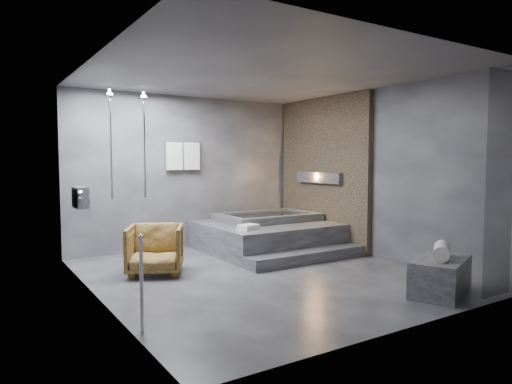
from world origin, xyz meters
TOP-DOWN VIEW (x-y plane):
  - room at (0.40, 0.24)m, footprint 5.00×5.04m
  - tub_deck at (1.05, 1.45)m, footprint 2.20×2.00m
  - tub_step at (1.05, 0.27)m, footprint 2.20×0.36m
  - concrete_bench at (1.31, -1.96)m, footprint 1.10×0.86m
  - driftwood_chair at (-1.27, 0.85)m, footprint 1.02×1.03m
  - rolled_towel at (1.31, -1.96)m, footprint 0.54×0.45m
  - deck_towel at (0.32, 0.91)m, footprint 0.36×0.31m

SIDE VIEW (x-z plane):
  - tub_step at x=1.05m, z-range 0.00..0.18m
  - concrete_bench at x=1.31m, z-range 0.00..0.43m
  - tub_deck at x=1.05m, z-range 0.00..0.50m
  - driftwood_chair at x=-1.27m, z-range 0.00..0.71m
  - rolled_towel at x=1.31m, z-range 0.43..0.62m
  - deck_towel at x=0.32m, z-range 0.50..0.58m
  - room at x=0.40m, z-range 0.32..3.14m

